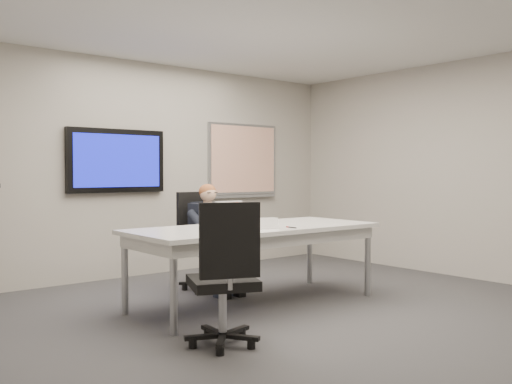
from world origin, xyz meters
TOP-DOWN VIEW (x-y plane):
  - floor at (0.00, 0.00)m, footprint 6.00×6.00m
  - ceiling at (0.00, 0.00)m, footprint 6.00×6.00m
  - wall_back at (0.00, 3.00)m, footprint 6.00×0.02m
  - wall_right at (3.00, 0.00)m, footprint 0.02×6.00m
  - conference_table at (-0.04, 0.76)m, footprint 2.63×1.13m
  - tv_display at (-0.50, 2.95)m, footprint 1.30×0.09m
  - whiteboard at (1.55, 2.97)m, footprint 1.25×0.08m
  - office_chair_far at (-0.03, 1.72)m, footprint 0.55×0.55m
  - office_chair_near at (-1.13, -0.20)m, footprint 0.71×0.71m
  - seated_person at (-0.03, 1.48)m, footprint 0.38×0.65m
  - laptop at (-0.10, 1.06)m, footprint 0.35×0.33m
  - name_tent at (-0.13, 0.51)m, footprint 0.28×0.16m
  - pen at (0.12, 0.39)m, footprint 0.02×0.15m

SIDE VIEW (x-z plane):
  - floor at x=0.00m, z-range -0.01..0.01m
  - office_chair_far at x=-0.03m, z-range -0.21..0.91m
  - office_chair_near at x=-1.13m, z-range -0.21..0.92m
  - seated_person at x=-0.03m, z-range -0.12..1.10m
  - conference_table at x=-0.04m, z-range 0.31..1.12m
  - pen at x=0.12m, z-range 0.81..0.82m
  - name_tent at x=-0.13m, z-range 0.80..0.91m
  - laptop at x=-0.10m, z-range 0.74..0.99m
  - wall_back at x=0.00m, z-range 0.00..2.80m
  - wall_right at x=3.00m, z-range 0.00..2.80m
  - tv_display at x=-0.50m, z-range 1.10..1.90m
  - whiteboard at x=1.55m, z-range 0.98..2.08m
  - ceiling at x=0.00m, z-range 2.79..2.81m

